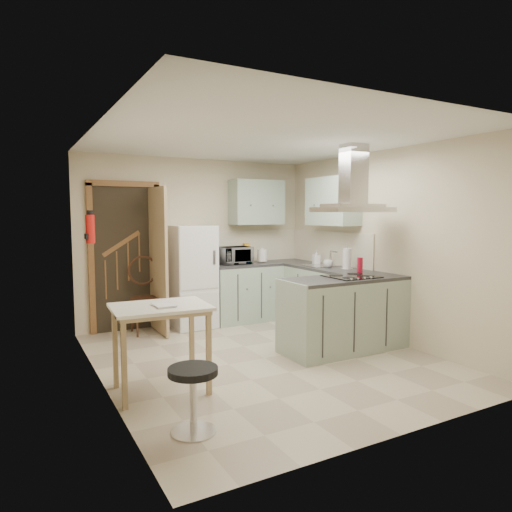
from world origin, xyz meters
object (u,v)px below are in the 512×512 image
extractor_hood (353,210)px  microwave (235,255)px  peninsula (345,314)px  drop_leaf_table (161,348)px  bentwood_chair (147,299)px  stool (193,400)px  fridge (192,277)px

extractor_hood → microwave: bearing=107.4°
peninsula → drop_leaf_table: peninsula is taller
drop_leaf_table → bentwood_chair: bearing=82.0°
stool → microwave: bearing=58.8°
peninsula → microwave: size_ratio=3.25×
fridge → drop_leaf_table: 2.49m
stool → extractor_hood: bearing=24.1°
peninsula → extractor_hood: 1.27m
stool → peninsula: bearing=25.0°
peninsula → extractor_hood: extractor_hood is taller
fridge → stool: 3.35m
fridge → extractor_hood: extractor_hood is taller
fridge → microwave: size_ratio=3.14×
extractor_hood → stool: bearing=-155.9°
extractor_hood → peninsula: bearing=180.0°
drop_leaf_table → bentwood_chair: 2.21m
fridge → stool: bearing=-110.7°
drop_leaf_table → microwave: size_ratio=1.84×
drop_leaf_table → stool: bearing=-88.0°
peninsula → extractor_hood: size_ratio=1.72×
peninsula → stool: size_ratio=3.01×
extractor_hood → bentwood_chair: extractor_hood is taller
stool → microwave: (1.87, 3.10, 0.77)m
microwave → bentwood_chair: bearing=178.9°
drop_leaf_table → bentwood_chair: (0.45, 2.16, 0.08)m
peninsula → drop_leaf_table: bearing=-175.1°
drop_leaf_table → peninsula: bearing=8.7°
drop_leaf_table → stool: (-0.03, -0.91, -0.15)m
extractor_hood → fridge: bearing=123.8°
bentwood_chair → extractor_hood: bearing=-42.6°
bentwood_chair → microwave: (1.39, 0.02, 0.54)m
fridge → peninsula: size_ratio=0.97×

